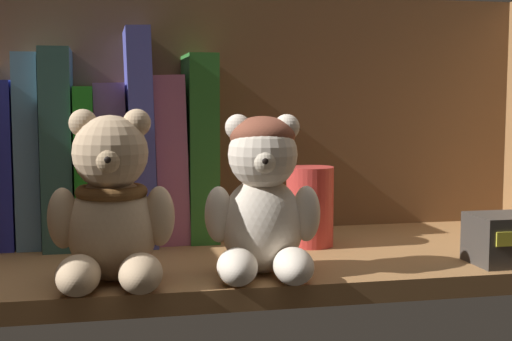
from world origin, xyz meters
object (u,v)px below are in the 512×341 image
Objects in this scene: book_6 at (30,150)px; book_11 at (168,158)px; teddy_bear_larger at (111,210)px; pillar_candle at (310,206)px; book_9 at (111,162)px; book_8 at (85,165)px; teddy_bear_smaller at (263,199)px; book_5 at (8,163)px; book_12 at (198,147)px; book_7 at (59,147)px; book_10 at (139,136)px.

book_6 is 15.07cm from book_11.
teddy_bear_larger is 24.37cm from pillar_candle.
book_6 is at bearing 180.00° from book_11.
book_8 is at bearing 180.00° from book_9.
teddy_bear_smaller is (6.78, -19.43, -2.31)cm from book_11.
book_5 is at bearing 180.00° from book_9.
book_12 is 2.42× the size of pillar_candle.
book_8 is 2.86cm from book_9.
pillar_candle is (11.08, -7.88, -6.11)cm from book_12.
book_6 is 1.18× the size of book_9.
book_5 is at bearing 166.15° from pillar_candle.
book_7 is 1.15× the size of book_11.
book_11 is 1.22× the size of teddy_bear_larger.
book_12 is at bearing 0.00° from book_6.
book_9 is 19.73cm from teddy_bear_larger.
book_11 reaches higher than book_5.
teddy_bear_smaller is at bearing -80.47° from book_12.
book_6 is at bearing 180.00° from book_12.
book_8 is (2.78, 0.00, -2.02)cm from book_7.
book_10 is at bearing 0.00° from book_5.
book_9 is at bearing 180.00° from book_11.
book_7 reaches higher than book_8.
book_5 is 2.76cm from book_6.
book_7 reaches higher than book_11.
book_11 is 17.30cm from pillar_candle.
book_5 is at bearing 180.00° from book_7.
book_10 reaches higher than book_7.
book_10 reaches higher than pillar_candle.
book_5 is at bearing 141.19° from teddy_bear_smaller.
teddy_bear_larger is (-0.34, -19.58, -2.35)cm from book_9.
book_10 is 20.58cm from teddy_bear_larger.
pillar_candle is at bearing -18.34° from book_8.
teddy_bear_smaller is (9.97, -19.43, -4.82)cm from book_10.
book_12 is at bearing 0.00° from book_9.
book_6 is at bearing 180.00° from book_8.
book_10 reaches higher than teddy_bear_larger.
pillar_candle is (14.59, -7.88, -4.92)cm from book_11.
book_10 is at bearing 0.00° from book_9.
book_9 is at bearing 0.00° from book_6.
book_6 is 8.83cm from book_9.
book_9 reaches higher than teddy_bear_smaller.
book_6 is at bearing 180.00° from book_7.
book_10 is 1.55× the size of teddy_bear_larger.
book_7 is 28.42cm from pillar_candle.
book_11 is 2.14× the size of pillar_candle.
pillar_candle is (7.82, 11.55, -2.61)cm from teddy_bear_smaller.
book_10 is 1.13× the size of book_12.
book_12 is (15.49, 0.00, -0.20)cm from book_7.
book_7 is 1.21× the size of book_9.
book_7 is at bearing 180.00° from book_12.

